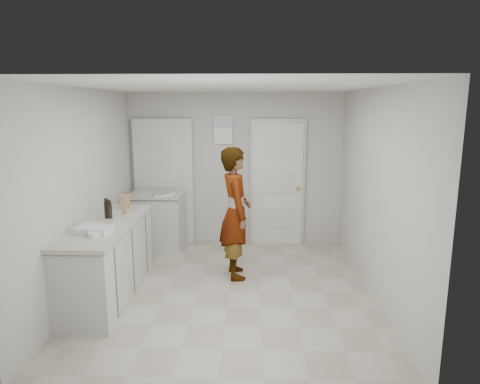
{
  "coord_description": "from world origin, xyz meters",
  "views": [
    {
      "loc": [
        0.29,
        -5.03,
        2.28
      ],
      "look_at": [
        0.12,
        0.4,
        1.19
      ],
      "focal_mm": 32.0,
      "sensor_mm": 36.0,
      "label": 1
    }
  ],
  "objects_px": {
    "oil_cruet_b": "(106,208)",
    "spice_jar": "(125,210)",
    "person": "(236,213)",
    "baking_dish": "(94,229)",
    "cake_mix_box": "(125,202)",
    "oil_cruet_a": "(110,209)",
    "egg_bowl": "(94,234)"
  },
  "relations": [
    {
      "from": "cake_mix_box",
      "to": "baking_dish",
      "type": "distance_m",
      "value": 1.09
    },
    {
      "from": "oil_cruet_b",
      "to": "spice_jar",
      "type": "bearing_deg",
      "value": 50.31
    },
    {
      "from": "cake_mix_box",
      "to": "oil_cruet_a",
      "type": "bearing_deg",
      "value": -104.85
    },
    {
      "from": "baking_dish",
      "to": "cake_mix_box",
      "type": "bearing_deg",
      "value": 88.43
    },
    {
      "from": "oil_cruet_b",
      "to": "baking_dish",
      "type": "bearing_deg",
      "value": -84.39
    },
    {
      "from": "spice_jar",
      "to": "baking_dish",
      "type": "relative_size",
      "value": 0.22
    },
    {
      "from": "baking_dish",
      "to": "person",
      "type": "bearing_deg",
      "value": 35.08
    },
    {
      "from": "oil_cruet_b",
      "to": "cake_mix_box",
      "type": "bearing_deg",
      "value": 79.26
    },
    {
      "from": "spice_jar",
      "to": "oil_cruet_a",
      "type": "bearing_deg",
      "value": -117.49
    },
    {
      "from": "baking_dish",
      "to": "oil_cruet_a",
      "type": "bearing_deg",
      "value": 91.12
    },
    {
      "from": "oil_cruet_a",
      "to": "egg_bowl",
      "type": "relative_size",
      "value": 1.96
    },
    {
      "from": "oil_cruet_a",
      "to": "oil_cruet_b",
      "type": "relative_size",
      "value": 0.94
    },
    {
      "from": "cake_mix_box",
      "to": "oil_cruet_a",
      "type": "height_order",
      "value": "oil_cruet_a"
    },
    {
      "from": "person",
      "to": "spice_jar",
      "type": "relative_size",
      "value": 19.93
    },
    {
      "from": "person",
      "to": "spice_jar",
      "type": "xyz_separation_m",
      "value": [
        -1.4,
        -0.25,
        0.09
      ]
    },
    {
      "from": "cake_mix_box",
      "to": "person",
      "type": "bearing_deg",
      "value": -11.04
    },
    {
      "from": "spice_jar",
      "to": "egg_bowl",
      "type": "relative_size",
      "value": 0.73
    },
    {
      "from": "person",
      "to": "egg_bowl",
      "type": "distance_m",
      "value": 1.9
    },
    {
      "from": "oil_cruet_a",
      "to": "spice_jar",
      "type": "bearing_deg",
      "value": 62.51
    },
    {
      "from": "person",
      "to": "oil_cruet_a",
      "type": "distance_m",
      "value": 1.61
    },
    {
      "from": "oil_cruet_a",
      "to": "baking_dish",
      "type": "relative_size",
      "value": 0.6
    },
    {
      "from": "cake_mix_box",
      "to": "baking_dish",
      "type": "xyz_separation_m",
      "value": [
        -0.03,
        -1.09,
        -0.07
      ]
    },
    {
      "from": "person",
      "to": "baking_dish",
      "type": "distance_m",
      "value": 1.85
    },
    {
      "from": "spice_jar",
      "to": "oil_cruet_b",
      "type": "xyz_separation_m",
      "value": [
        -0.17,
        -0.21,
        0.08
      ]
    },
    {
      "from": "cake_mix_box",
      "to": "egg_bowl",
      "type": "relative_size",
      "value": 1.6
    },
    {
      "from": "spice_jar",
      "to": "oil_cruet_a",
      "type": "distance_m",
      "value": 0.27
    },
    {
      "from": "person",
      "to": "egg_bowl",
      "type": "relative_size",
      "value": 14.51
    },
    {
      "from": "oil_cruet_a",
      "to": "baking_dish",
      "type": "distance_m",
      "value": 0.59
    },
    {
      "from": "baking_dish",
      "to": "egg_bowl",
      "type": "relative_size",
      "value": 3.27
    },
    {
      "from": "person",
      "to": "cake_mix_box",
      "type": "relative_size",
      "value": 9.06
    },
    {
      "from": "person",
      "to": "cake_mix_box",
      "type": "bearing_deg",
      "value": 77.93
    },
    {
      "from": "person",
      "to": "cake_mix_box",
      "type": "distance_m",
      "value": 1.49
    }
  ]
}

